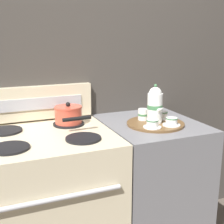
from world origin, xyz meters
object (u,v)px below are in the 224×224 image
object	(u,v)px
stove	(47,209)
saucepan	(69,115)
teapot	(155,105)
teacup_front	(162,115)
creamer_jug	(143,114)
serving_tray	(155,124)
teacup_left	(172,122)
teacup_right	(152,124)

from	to	relation	value
stove	saucepan	world-z (taller)	saucepan
teapot	teacup_front	xyz separation A→B (m)	(0.09, 0.06, -0.09)
stove	teacup_front	size ratio (longest dim) A/B	8.75
creamer_jug	serving_tray	bearing A→B (deg)	-64.73
serving_tray	teapot	distance (m)	0.12
saucepan	creamer_jug	distance (m)	0.46
teapot	creamer_jug	size ratio (longest dim) A/B	3.39
stove	teapot	distance (m)	0.88
teacup_left	creamer_jug	bearing A→B (deg)	118.93
saucepan	creamer_jug	xyz separation A→B (m)	(0.45, -0.11, -0.02)
serving_tray	teacup_front	size ratio (longest dim) A/B	3.32
teapot	teacup_left	world-z (taller)	teapot
stove	creamer_jug	world-z (taller)	creamer_jug
saucepan	creamer_jug	world-z (taller)	saucepan
stove	teapot	world-z (taller)	teapot
teacup_right	creamer_jug	size ratio (longest dim) A/B	1.50
teapot	teacup_right	distance (m)	0.14
teapot	teacup_front	world-z (taller)	teapot
stove	teapot	size ratio (longest dim) A/B	3.88
teacup_left	creamer_jug	size ratio (longest dim) A/B	1.50
teapot	creamer_jug	bearing A→B (deg)	111.84
teacup_left	creamer_jug	xyz separation A→B (m)	(-0.10, 0.17, 0.01)
serving_tray	teapot	xyz separation A→B (m)	(-0.01, 0.00, 0.12)
saucepan	teacup_front	world-z (taller)	saucepan
stove	teacup_left	size ratio (longest dim) A/B	8.75
saucepan	stove	bearing A→B (deg)	-142.09
serving_tray	saucepan	bearing A→B (deg)	157.80
teacup_left	teacup_front	xyz separation A→B (m)	(0.03, 0.15, 0.00)
creamer_jug	stove	bearing A→B (deg)	-177.30
saucepan	teapot	distance (m)	0.52
creamer_jug	teacup_left	bearing A→B (deg)	-61.07
stove	teapot	xyz separation A→B (m)	(0.66, -0.05, 0.58)
teapot	creamer_jug	world-z (taller)	teapot
teapot	creamer_jug	xyz separation A→B (m)	(-0.03, 0.08, -0.08)
teapot	teacup_left	bearing A→B (deg)	-55.17
stove	teacup_left	bearing A→B (deg)	-11.24
teapot	teacup_right	world-z (taller)	teapot
teacup_left	teacup_right	world-z (taller)	same
serving_tray	teacup_front	world-z (taller)	teacup_front
teacup_left	stove	bearing A→B (deg)	168.76
serving_tray	teapot	size ratio (longest dim) A/B	1.47
teacup_right	creamer_jug	bearing A→B (deg)	79.91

